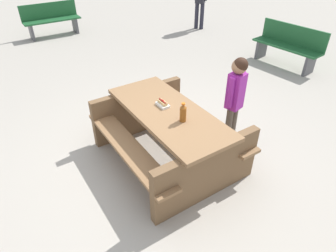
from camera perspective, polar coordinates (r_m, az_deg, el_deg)
name	(u,v)px	position (r m, az deg, el deg)	size (l,w,h in m)	color
ground_plane	(168,158)	(3.96, 0.00, -6.26)	(30.00, 30.00, 0.00)	#ADA599
picnic_table	(168,131)	(3.69, 0.00, -1.03)	(2.00, 1.67, 0.75)	olive
soda_bottle	(183,113)	(3.28, 2.95, 2.58)	(0.08, 0.08, 0.23)	brown
hotdog_tray	(163,104)	(3.60, -1.07, 4.36)	(0.20, 0.14, 0.08)	white
child_in_coat	(236,91)	(3.90, 13.07, 6.56)	(0.24, 0.30, 1.28)	brown
park_bench_near	(288,45)	(7.04, 22.37, 14.40)	(1.55, 0.76, 0.85)	#1E592D
park_bench_mid	(51,19)	(9.13, -21.76, 18.80)	(0.64, 1.55, 0.85)	#1E592D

